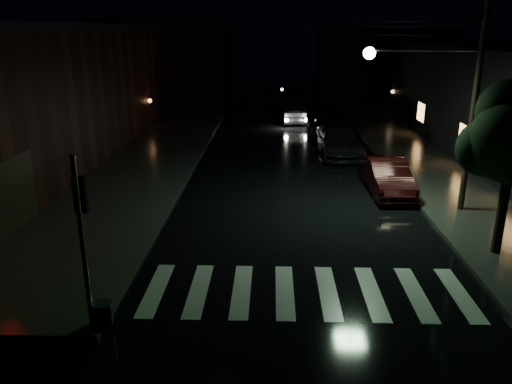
# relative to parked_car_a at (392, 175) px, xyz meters

# --- Properties ---
(ground) EXTENTS (120.00, 120.00, 0.00)m
(ground) POSITION_rel_parked_car_a_xyz_m (-7.41, -9.86, -0.68)
(ground) COLOR black
(ground) RESTS_ON ground
(sidewalk_left) EXTENTS (6.00, 44.00, 0.15)m
(sidewalk_left) POSITION_rel_parked_car_a_xyz_m (-12.41, 4.14, -0.60)
(sidewalk_left) COLOR #282826
(sidewalk_left) RESTS_ON ground
(sidewalk_right) EXTENTS (4.00, 44.00, 0.15)m
(sidewalk_right) POSITION_rel_parked_car_a_xyz_m (2.59, 4.14, -0.60)
(sidewalk_right) COLOR #282826
(sidewalk_right) RESTS_ON ground
(building_left) EXTENTS (10.00, 36.00, 7.00)m
(building_left) POSITION_rel_parked_car_a_xyz_m (-19.41, 6.14, 2.82)
(building_left) COLOR black
(building_left) RESTS_ON ground
(building_far_left) EXTENTS (14.00, 10.00, 8.00)m
(building_far_left) POSITION_rel_parked_car_a_xyz_m (-17.41, 35.14, 3.32)
(building_far_left) COLOR black
(building_far_left) RESTS_ON ground
(building_far_right) EXTENTS (14.00, 10.00, 7.00)m
(building_far_right) POSITION_rel_parked_car_a_xyz_m (6.59, 35.14, 2.82)
(building_far_right) COLOR black
(building_far_right) RESTS_ON ground
(crosswalk) EXTENTS (9.00, 3.00, 0.01)m
(crosswalk) POSITION_rel_parked_car_a_xyz_m (-4.41, -9.36, -0.67)
(crosswalk) COLOR beige
(crosswalk) RESTS_ON ground
(signal_pole_corner) EXTENTS (0.68, 0.61, 4.20)m
(signal_pole_corner) POSITION_rel_parked_car_a_xyz_m (-9.55, -11.32, 0.87)
(signal_pole_corner) COLOR slate
(signal_pole_corner) RESTS_ON ground
(street_tree) EXTENTS (3.10, 2.90, 5.40)m
(street_tree) POSITION_rel_parked_car_a_xyz_m (1.83, -6.73, 3.07)
(street_tree) COLOR black
(street_tree) RESTS_ON ground
(utility_pole) EXTENTS (4.92, 0.44, 8.00)m
(utility_pole) POSITION_rel_parked_car_a_xyz_m (1.42, -2.86, 3.92)
(utility_pole) COLOR black
(utility_pole) RESTS_ON ground
(parked_car_a) EXTENTS (1.77, 4.03, 1.35)m
(parked_car_a) POSITION_rel_parked_car_a_xyz_m (0.00, 0.00, 0.00)
(parked_car_a) COLOR black
(parked_car_a) RESTS_ON ground
(parked_car_b) EXTENTS (1.72, 4.66, 1.52)m
(parked_car_b) POSITION_rel_parked_car_a_xyz_m (-0.32, -0.43, 0.09)
(parked_car_b) COLOR black
(parked_car_b) RESTS_ON ground
(parked_car_c) EXTENTS (2.59, 5.78, 1.64)m
(parked_car_c) POSITION_rel_parked_car_a_xyz_m (-1.61, 6.66, 0.15)
(parked_car_c) COLOR black
(parked_car_c) RESTS_ON ground
(parked_car_d) EXTENTS (2.83, 5.15, 1.36)m
(parked_car_d) POSITION_rel_parked_car_a_xyz_m (-1.61, 15.42, 0.01)
(parked_car_d) COLOR black
(parked_car_d) RESTS_ON ground
(oncoming_car) EXTENTS (2.14, 4.94, 1.58)m
(oncoming_car) POSITION_rel_parked_car_a_xyz_m (-3.91, 17.00, 0.12)
(oncoming_car) COLOR black
(oncoming_car) RESTS_ON ground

